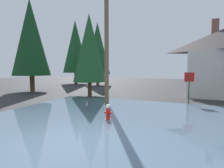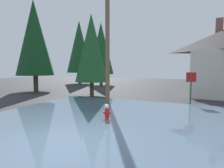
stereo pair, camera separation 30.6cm
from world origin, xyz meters
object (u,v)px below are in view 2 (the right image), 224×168
at_px(pine_tree_tall_left, 101,49).
at_px(pine_tree_short_left, 79,47).
at_px(pine_tree_mid_left, 34,38).
at_px(stop_sign_far, 191,82).
at_px(fire_hydrant, 107,112).
at_px(pine_tree_far_center, 91,48).
at_px(utility_pole, 107,43).

relative_size(pine_tree_tall_left, pine_tree_short_left, 0.90).
bearing_deg(pine_tree_tall_left, pine_tree_short_left, 166.32).
relative_size(pine_tree_tall_left, pine_tree_mid_left, 0.94).
height_order(pine_tree_tall_left, pine_tree_short_left, pine_tree_short_left).
bearing_deg(pine_tree_short_left, stop_sign_far, -34.64).
distance_m(fire_hydrant, stop_sign_far, 6.61).
bearing_deg(pine_tree_short_left, fire_hydrant, -52.41).
bearing_deg(pine_tree_mid_left, pine_tree_far_center, -3.85).
bearing_deg(stop_sign_far, pine_tree_short_left, 145.36).
relative_size(fire_hydrant, pine_tree_short_left, 0.08).
relative_size(fire_hydrant, utility_pole, 0.10).
xyz_separation_m(pine_tree_tall_left, pine_tree_far_center, (4.09, -9.57, -1.07)).
bearing_deg(pine_tree_far_center, utility_pole, -44.88).
relative_size(fire_hydrant, pine_tree_tall_left, 0.09).
bearing_deg(pine_tree_mid_left, pine_tree_tall_left, 71.69).
height_order(pine_tree_tall_left, pine_tree_far_center, pine_tree_tall_left).
bearing_deg(utility_pole, fire_hydrant, -64.88).
xyz_separation_m(stop_sign_far, pine_tree_mid_left, (-15.05, 1.20, 4.03)).
distance_m(pine_tree_tall_left, pine_tree_short_left, 4.59).
xyz_separation_m(utility_pole, pine_tree_mid_left, (-10.03, 3.40, 1.48)).
bearing_deg(stop_sign_far, fire_hydrant, -122.06).
relative_size(fire_hydrant, pine_tree_far_center, 0.11).
bearing_deg(pine_tree_short_left, pine_tree_far_center, -51.35).
xyz_separation_m(stop_sign_far, pine_tree_short_left, (-16.46, 11.37, 4.27)).
height_order(utility_pole, stop_sign_far, utility_pole).
relative_size(fire_hydrant, pine_tree_mid_left, 0.08).
distance_m(pine_tree_mid_left, pine_tree_far_center, 7.26).
bearing_deg(pine_tree_mid_left, stop_sign_far, -4.55).
distance_m(pine_tree_short_left, pine_tree_far_center, 13.73).
bearing_deg(fire_hydrant, stop_sign_far, 57.94).
height_order(utility_pole, pine_tree_short_left, pine_tree_short_left).
distance_m(stop_sign_far, pine_tree_short_left, 20.45).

